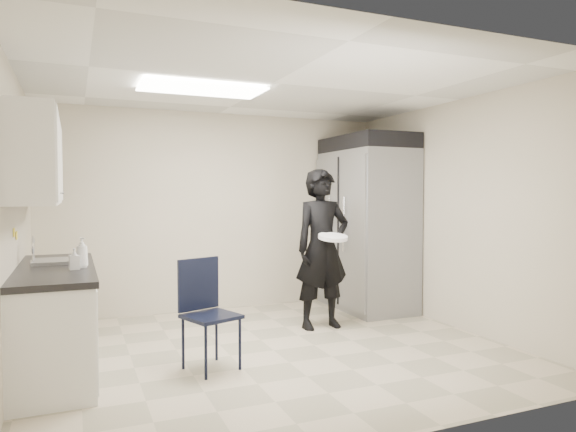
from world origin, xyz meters
name	(u,v)px	position (x,y,z in m)	size (l,w,h in m)	color
floor	(274,350)	(0.00, 0.00, 0.00)	(4.50, 4.50, 0.00)	#BDAF95
ceiling	(273,83)	(0.00, 0.00, 2.60)	(4.50, 4.50, 0.00)	white
back_wall	(219,212)	(0.00, 2.00, 1.30)	(4.50, 4.50, 0.00)	beige
left_wall	(12,223)	(-2.25, 0.00, 1.30)	(4.00, 4.00, 0.00)	beige
right_wall	(458,215)	(2.25, 0.00, 1.30)	(4.00, 4.00, 0.00)	beige
ceiling_panel	(202,89)	(-0.60, 0.40, 2.57)	(1.20, 0.60, 0.02)	white
lower_counter	(56,321)	(-1.95, 0.20, 0.43)	(0.60, 1.90, 0.86)	silver
countertop	(55,269)	(-1.95, 0.20, 0.89)	(0.64, 1.95, 0.05)	black
sink	(58,267)	(-1.93, 0.45, 0.87)	(0.42, 0.40, 0.14)	gray
faucet	(33,252)	(-2.13, 0.45, 1.02)	(0.02, 0.02, 0.24)	silver
upper_cabinets	(36,160)	(-2.08, 0.20, 1.83)	(0.35, 1.80, 0.75)	silver
towel_dispenser	(37,186)	(-2.14, 1.35, 1.62)	(0.22, 0.30, 0.35)	black
notice_sticker_left	(14,232)	(-2.24, 0.10, 1.22)	(0.00, 0.12, 0.07)	yellow
notice_sticker_right	(17,235)	(-2.24, 0.30, 1.18)	(0.00, 0.12, 0.07)	yellow
commercial_fridge	(367,230)	(1.83, 1.27, 1.05)	(0.80, 1.35, 2.10)	gray
fridge_compressor	(367,144)	(1.83, 1.27, 2.20)	(0.80, 1.35, 0.20)	black
folding_chair	(211,316)	(-0.70, -0.30, 0.47)	(0.42, 0.42, 0.94)	black
man_tuxedo	(322,249)	(0.83, 0.59, 0.91)	(0.67, 0.44, 1.82)	black
bucket_lid	(333,237)	(0.83, 0.34, 1.06)	(0.32, 0.32, 0.04)	white
soap_bottle_a	(82,253)	(-1.73, 0.02, 1.04)	(0.10, 0.10, 0.26)	white
soap_bottle_b	(74,259)	(-1.79, -0.07, 1.00)	(0.08, 0.08, 0.18)	#9D9EA9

